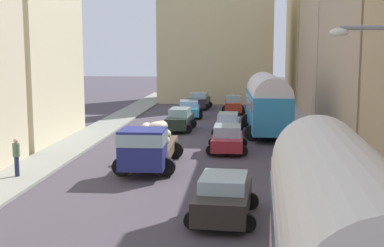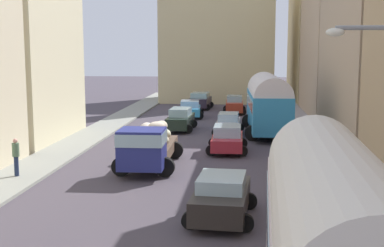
{
  "view_description": "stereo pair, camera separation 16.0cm",
  "coord_description": "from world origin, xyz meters",
  "px_view_note": "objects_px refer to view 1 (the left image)",
  "views": [
    {
      "loc": [
        2.69,
        -5.34,
        5.81
      ],
      "look_at": [
        0.0,
        23.88,
        1.59
      ],
      "focal_mm": 48.61,
      "sensor_mm": 36.0,
      "label": 1
    },
    {
      "loc": [
        2.85,
        -5.32,
        5.81
      ],
      "look_at": [
        0.0,
        23.88,
        1.59
      ],
      "focal_mm": 48.61,
      "sensor_mm": 36.0,
      "label": 2
    }
  ],
  "objects_px": {
    "parked_bus_0": "(339,241)",
    "pedestrian_0": "(16,156)",
    "car_6": "(233,105)",
    "cargo_truck_0": "(149,145)",
    "car_2": "(199,101)",
    "car_1": "(189,109)",
    "car_5": "(228,123)",
    "parked_bus_1": "(268,102)",
    "car_0": "(180,119)",
    "car_3": "(224,197)",
    "car_4": "(227,139)"
  },
  "relations": [
    {
      "from": "parked_bus_0",
      "to": "pedestrian_0",
      "type": "height_order",
      "value": "parked_bus_0"
    },
    {
      "from": "cargo_truck_0",
      "to": "car_1",
      "type": "relative_size",
      "value": 1.76
    },
    {
      "from": "car_5",
      "to": "car_6",
      "type": "height_order",
      "value": "car_6"
    },
    {
      "from": "parked_bus_1",
      "to": "pedestrian_0",
      "type": "xyz_separation_m",
      "value": [
        -11.83,
        -13.73,
        -1.17
      ]
    },
    {
      "from": "car_0",
      "to": "car_4",
      "type": "xyz_separation_m",
      "value": [
        3.59,
        -7.61,
        -0.04
      ]
    },
    {
      "from": "cargo_truck_0",
      "to": "car_0",
      "type": "xyz_separation_m",
      "value": [
        0.1,
        12.33,
        -0.39
      ]
    },
    {
      "from": "car_5",
      "to": "car_2",
      "type": "bearing_deg",
      "value": 102.08
    },
    {
      "from": "parked_bus_0",
      "to": "cargo_truck_0",
      "type": "xyz_separation_m",
      "value": [
        -6.21,
        15.03,
        -1.12
      ]
    },
    {
      "from": "parked_bus_0",
      "to": "cargo_truck_0",
      "type": "height_order",
      "value": "parked_bus_0"
    },
    {
      "from": "parked_bus_0",
      "to": "car_1",
      "type": "bearing_deg",
      "value": 100.12
    },
    {
      "from": "car_6",
      "to": "pedestrian_0",
      "type": "height_order",
      "value": "pedestrian_0"
    },
    {
      "from": "car_1",
      "to": "car_6",
      "type": "distance_m",
      "value": 4.92
    },
    {
      "from": "parked_bus_0",
      "to": "pedestrian_0",
      "type": "xyz_separation_m",
      "value": [
        -11.78,
        12.61,
        -1.23
      ]
    },
    {
      "from": "parked_bus_0",
      "to": "car_6",
      "type": "distance_m",
      "value": 37.66
    },
    {
      "from": "car_3",
      "to": "car_4",
      "type": "distance_m",
      "value": 11.77
    },
    {
      "from": "pedestrian_0",
      "to": "car_3",
      "type": "bearing_deg",
      "value": -26.17
    },
    {
      "from": "parked_bus_0",
      "to": "car_1",
      "type": "relative_size",
      "value": 2.19
    },
    {
      "from": "car_0",
      "to": "pedestrian_0",
      "type": "relative_size",
      "value": 2.35
    },
    {
      "from": "car_6",
      "to": "car_5",
      "type": "bearing_deg",
      "value": -91.06
    },
    {
      "from": "car_3",
      "to": "car_4",
      "type": "height_order",
      "value": "car_3"
    },
    {
      "from": "car_1",
      "to": "car_2",
      "type": "distance_m",
      "value": 6.55
    },
    {
      "from": "car_2",
      "to": "car_3",
      "type": "bearing_deg",
      "value": -84.01
    },
    {
      "from": "car_4",
      "to": "pedestrian_0",
      "type": "height_order",
      "value": "pedestrian_0"
    },
    {
      "from": "cargo_truck_0",
      "to": "pedestrian_0",
      "type": "relative_size",
      "value": 3.66
    },
    {
      "from": "parked_bus_1",
      "to": "car_2",
      "type": "bearing_deg",
      "value": 111.98
    },
    {
      "from": "parked_bus_0",
      "to": "cargo_truck_0",
      "type": "relative_size",
      "value": 1.24
    },
    {
      "from": "parked_bus_0",
      "to": "cargo_truck_0",
      "type": "distance_m",
      "value": 16.3
    },
    {
      "from": "car_1",
      "to": "car_5",
      "type": "height_order",
      "value": "car_1"
    },
    {
      "from": "car_3",
      "to": "car_6",
      "type": "xyz_separation_m",
      "value": [
        -0.05,
        29.57,
        0.04
      ]
    },
    {
      "from": "pedestrian_0",
      "to": "parked_bus_0",
      "type": "bearing_deg",
      "value": -46.96
    },
    {
      "from": "car_3",
      "to": "pedestrian_0",
      "type": "distance_m",
      "value": 10.5
    },
    {
      "from": "car_2",
      "to": "car_3",
      "type": "distance_m",
      "value": 33.07
    },
    {
      "from": "car_0",
      "to": "car_4",
      "type": "distance_m",
      "value": 8.42
    },
    {
      "from": "parked_bus_0",
      "to": "car_1",
      "type": "distance_m",
      "value": 34.92
    },
    {
      "from": "car_1",
      "to": "car_5",
      "type": "relative_size",
      "value": 0.95
    },
    {
      "from": "car_0",
      "to": "pedestrian_0",
      "type": "bearing_deg",
      "value": -111.02
    },
    {
      "from": "car_1",
      "to": "car_4",
      "type": "relative_size",
      "value": 1.01
    },
    {
      "from": "parked_bus_0",
      "to": "car_2",
      "type": "xyz_separation_m",
      "value": [
        -5.81,
        40.88,
        -1.49
      ]
    },
    {
      "from": "car_5",
      "to": "parked_bus_0",
      "type": "bearing_deg",
      "value": -84.23
    },
    {
      "from": "parked_bus_0",
      "to": "car_0",
      "type": "distance_m",
      "value": 28.08
    },
    {
      "from": "parked_bus_0",
      "to": "car_2",
      "type": "height_order",
      "value": "parked_bus_0"
    },
    {
      "from": "car_2",
      "to": "car_6",
      "type": "height_order",
      "value": "car_6"
    },
    {
      "from": "cargo_truck_0",
      "to": "car_4",
      "type": "bearing_deg",
      "value": 51.96
    },
    {
      "from": "car_0",
      "to": "car_3",
      "type": "xyz_separation_m",
      "value": [
        3.75,
        -19.38,
        -0.03
      ]
    },
    {
      "from": "parked_bus_0",
      "to": "cargo_truck_0",
      "type": "bearing_deg",
      "value": 112.45
    },
    {
      "from": "car_3",
      "to": "cargo_truck_0",
      "type": "bearing_deg",
      "value": 118.66
    },
    {
      "from": "car_2",
      "to": "car_3",
      "type": "xyz_separation_m",
      "value": [
        3.45,
        -32.89,
        -0.03
      ]
    },
    {
      "from": "cargo_truck_0",
      "to": "car_2",
      "type": "relative_size",
      "value": 1.7
    },
    {
      "from": "car_0",
      "to": "car_2",
      "type": "relative_size",
      "value": 1.09
    },
    {
      "from": "parked_bus_1",
      "to": "car_1",
      "type": "height_order",
      "value": "parked_bus_1"
    }
  ]
}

